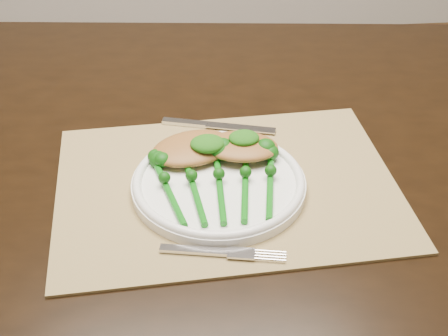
{
  "coord_description": "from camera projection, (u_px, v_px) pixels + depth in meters",
  "views": [
    {
      "loc": [
        -0.17,
        -0.95,
        1.33
      ],
      "look_at": [
        -0.1,
        -0.22,
        0.78
      ],
      "focal_mm": 50.0,
      "sensor_mm": 36.0,
      "label": 1
    }
  ],
  "objects": [
    {
      "name": "chicken_fillet_right",
      "position": [
        241.0,
        146.0,
        0.95
      ],
      "size": [
        0.13,
        0.1,
        0.02
      ],
      "primitive_type": "ellipsoid",
      "rotation": [
        0.0,
        0.0,
        -0.2
      ],
      "color": "#98622C",
      "rests_on": "dinner_plate"
    },
    {
      "name": "knife",
      "position": [
        207.0,
        125.0,
        1.05
      ],
      "size": [
        0.19,
        0.07,
        0.01
      ],
      "rotation": [
        0.0,
        0.0,
        -0.27
      ],
      "color": "silver",
      "rests_on": "placemat"
    },
    {
      "name": "pesto_dollop_left",
      "position": [
        207.0,
        144.0,
        0.94
      ],
      "size": [
        0.05,
        0.04,
        0.02
      ],
      "primitive_type": "ellipsoid",
      "color": "#104409",
      "rests_on": "chicken_fillet_left"
    },
    {
      "name": "placemat",
      "position": [
        227.0,
        186.0,
        0.93
      ],
      "size": [
        0.52,
        0.4,
        0.0
      ],
      "primitive_type": "cube",
      "rotation": [
        0.0,
        0.0,
        0.06
      ],
      "color": "#967E4C",
      "rests_on": "dining_table"
    },
    {
      "name": "fork",
      "position": [
        231.0,
        253.0,
        0.8
      ],
      "size": [
        0.17,
        0.05,
        0.01
      ],
      "rotation": [
        0.0,
        0.0,
        -0.19
      ],
      "color": "silver",
      "rests_on": "placemat"
    },
    {
      "name": "broccolini_bundle",
      "position": [
        220.0,
        189.0,
        0.89
      ],
      "size": [
        0.17,
        0.19,
        0.04
      ],
      "rotation": [
        0.0,
        0.0,
        0.02
      ],
      "color": "#0C5F0E",
      "rests_on": "dinner_plate"
    },
    {
      "name": "dinner_plate",
      "position": [
        219.0,
        183.0,
        0.91
      ],
      "size": [
        0.26,
        0.26,
        0.02
      ],
      "color": "white",
      "rests_on": "placemat"
    },
    {
      "name": "chicken_fillet_left",
      "position": [
        193.0,
        148.0,
        0.95
      ],
      "size": [
        0.15,
        0.13,
        0.03
      ],
      "primitive_type": "ellipsoid",
      "rotation": [
        0.0,
        0.0,
        0.33
      ],
      "color": "#98622C",
      "rests_on": "dinner_plate"
    },
    {
      "name": "dining_table",
      "position": [
        205.0,
        285.0,
        1.27
      ],
      "size": [
        1.69,
        1.06,
        0.75
      ],
      "rotation": [
        0.0,
        0.0,
        -0.1
      ],
      "color": "black",
      "rests_on": "ground"
    },
    {
      "name": "pesto_dollop_right",
      "position": [
        244.0,
        138.0,
        0.94
      ],
      "size": [
        0.05,
        0.04,
        0.02
      ],
      "primitive_type": "ellipsoid",
      "color": "#104409",
      "rests_on": "chicken_fillet_right"
    }
  ]
}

